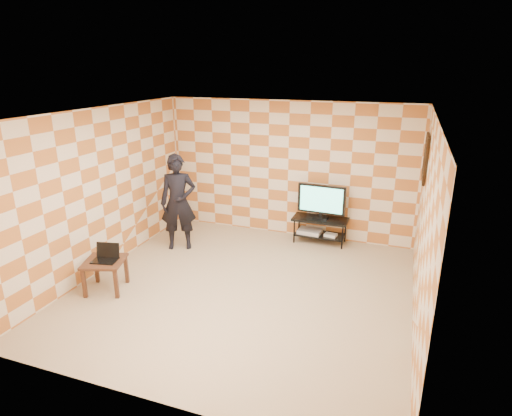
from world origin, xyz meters
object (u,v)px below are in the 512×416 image
at_px(tv_stand, 320,225).
at_px(side_table, 105,266).
at_px(person, 178,202).
at_px(tv, 321,200).

distance_m(tv_stand, side_table, 4.04).
distance_m(side_table, person, 1.92).
distance_m(tv, person, 2.71).
relative_size(tv_stand, side_table, 1.46).
xyz_separation_m(tv_stand, side_table, (-2.73, -2.97, 0.04)).
relative_size(tv, person, 0.51).
bearing_deg(tv, tv_stand, 93.48).
height_order(tv_stand, side_table, same).
distance_m(tv, side_table, 4.06).
bearing_deg(tv_stand, side_table, -132.61).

